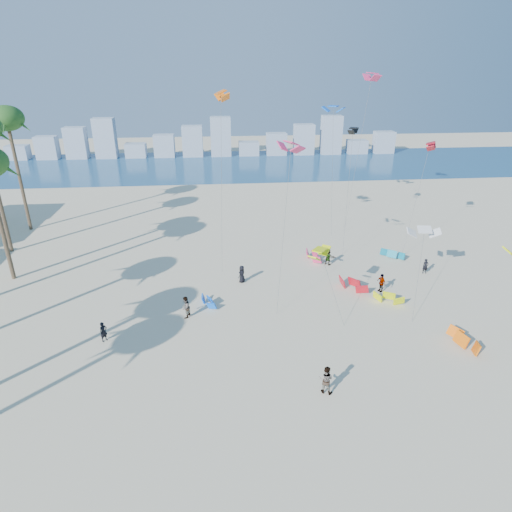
{
  "coord_description": "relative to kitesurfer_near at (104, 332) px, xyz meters",
  "views": [
    {
      "loc": [
        -0.1,
        -16.91,
        19.17
      ],
      "look_at": [
        3.0,
        16.0,
        4.5
      ],
      "focal_mm": 30.71,
      "sensor_mm": 36.0,
      "label": 1
    }
  ],
  "objects": [
    {
      "name": "ground",
      "position": [
        8.84,
        -11.52,
        -0.79
      ],
      "size": [
        220.0,
        220.0,
        0.0
      ],
      "primitive_type": "plane",
      "color": "beige",
      "rests_on": "ground"
    },
    {
      "name": "ocean",
      "position": [
        8.84,
        60.48,
        -0.78
      ],
      "size": [
        220.0,
        220.0,
        0.0
      ],
      "primitive_type": "plane",
      "color": "navy",
      "rests_on": "ground"
    },
    {
      "name": "kitesurfer_near",
      "position": [
        0.0,
        0.0,
        0.0
      ],
      "size": [
        0.68,
        0.67,
        1.58
      ],
      "primitive_type": "imported",
      "rotation": [
        0.0,
        0.0,
        0.76
      ],
      "color": "black",
      "rests_on": "ground"
    },
    {
      "name": "kitesurfer_mid",
      "position": [
        15.16,
        -7.03,
        0.17
      ],
      "size": [
        1.16,
        1.06,
        1.92
      ],
      "primitive_type": "imported",
      "rotation": [
        0.0,
        0.0,
        2.69
      ],
      "color": "gray",
      "rests_on": "ground"
    },
    {
      "name": "kitesurfers_far",
      "position": [
        18.79,
        5.5,
        0.07
      ],
      "size": [
        26.52,
        16.12,
        1.86
      ],
      "color": "black",
      "rests_on": "ground"
    },
    {
      "name": "grounded_kites",
      "position": [
        21.95,
        5.53,
        -0.33
      ],
      "size": [
        21.48,
        19.63,
        1.0
      ],
      "color": "blue",
      "rests_on": "ground"
    },
    {
      "name": "flying_kites",
      "position": [
        24.14,
        11.85,
        11.03
      ],
      "size": [
        27.2,
        34.31,
        18.62
      ],
      "color": "#DCEB0C",
      "rests_on": "ground"
    },
    {
      "name": "distant_skyline",
      "position": [
        7.66,
        70.48,
        2.3
      ],
      "size": [
        85.0,
        3.0,
        8.4
      ],
      "color": "#9EADBF",
      "rests_on": "ground"
    }
  ]
}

